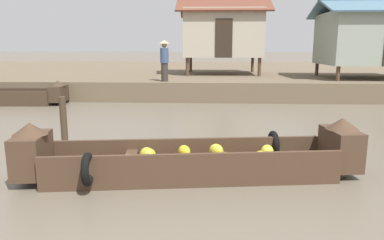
{
  "coord_description": "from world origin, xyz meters",
  "views": [
    {
      "loc": [
        1.07,
        -0.02,
        2.21
      ],
      "look_at": [
        0.7,
        7.21,
        0.74
      ],
      "focal_mm": 34.09,
      "sensor_mm": 36.0,
      "label": 1
    }
  ],
  "objects_px": {
    "stilt_house_mid_left": "(376,37)",
    "vendor_person": "(164,59)",
    "banana_boat": "(191,159)",
    "mooring_post": "(64,124)",
    "stilt_house_left": "(223,32)",
    "cargo_boat_upstream": "(5,96)"
  },
  "relations": [
    {
      "from": "stilt_house_mid_left",
      "to": "vendor_person",
      "type": "relative_size",
      "value": 3.13
    },
    {
      "from": "vendor_person",
      "to": "banana_boat",
      "type": "bearing_deg",
      "value": -80.11
    },
    {
      "from": "vendor_person",
      "to": "mooring_post",
      "type": "xyz_separation_m",
      "value": [
        -1.24,
        -7.44,
        -1.14
      ]
    },
    {
      "from": "stilt_house_left",
      "to": "stilt_house_mid_left",
      "type": "relative_size",
      "value": 0.88
    },
    {
      "from": "banana_boat",
      "to": "mooring_post",
      "type": "relative_size",
      "value": 4.99
    },
    {
      "from": "stilt_house_mid_left",
      "to": "mooring_post",
      "type": "distance_m",
      "value": 14.17
    },
    {
      "from": "stilt_house_left",
      "to": "stilt_house_mid_left",
      "type": "distance_m",
      "value": 7.09
    },
    {
      "from": "stilt_house_mid_left",
      "to": "mooring_post",
      "type": "height_order",
      "value": "stilt_house_mid_left"
    },
    {
      "from": "cargo_boat_upstream",
      "to": "stilt_house_mid_left",
      "type": "distance_m",
      "value": 15.75
    },
    {
      "from": "cargo_boat_upstream",
      "to": "vendor_person",
      "type": "xyz_separation_m",
      "value": [
        6.09,
        1.23,
        1.42
      ]
    },
    {
      "from": "banana_boat",
      "to": "cargo_boat_upstream",
      "type": "height_order",
      "value": "banana_boat"
    },
    {
      "from": "vendor_person",
      "to": "mooring_post",
      "type": "relative_size",
      "value": 1.42
    },
    {
      "from": "stilt_house_mid_left",
      "to": "cargo_boat_upstream",
      "type": "bearing_deg",
      "value": -168.15
    },
    {
      "from": "stilt_house_mid_left",
      "to": "mooring_post",
      "type": "relative_size",
      "value": 4.42
    },
    {
      "from": "banana_boat",
      "to": "vendor_person",
      "type": "bearing_deg",
      "value": 99.89
    },
    {
      "from": "vendor_person",
      "to": "stilt_house_mid_left",
      "type": "bearing_deg",
      "value": 12.17
    },
    {
      "from": "stilt_house_mid_left",
      "to": "stilt_house_left",
      "type": "bearing_deg",
      "value": 160.4
    },
    {
      "from": "stilt_house_left",
      "to": "mooring_post",
      "type": "distance_m",
      "value": 12.58
    },
    {
      "from": "cargo_boat_upstream",
      "to": "vendor_person",
      "type": "relative_size",
      "value": 2.86
    },
    {
      "from": "cargo_boat_upstream",
      "to": "mooring_post",
      "type": "height_order",
      "value": "mooring_post"
    },
    {
      "from": "cargo_boat_upstream",
      "to": "mooring_post",
      "type": "xyz_separation_m",
      "value": [
        4.85,
        -6.21,
        0.27
      ]
    },
    {
      "from": "stilt_house_left",
      "to": "vendor_person",
      "type": "xyz_separation_m",
      "value": [
        -2.48,
        -4.35,
        -1.19
      ]
    }
  ]
}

